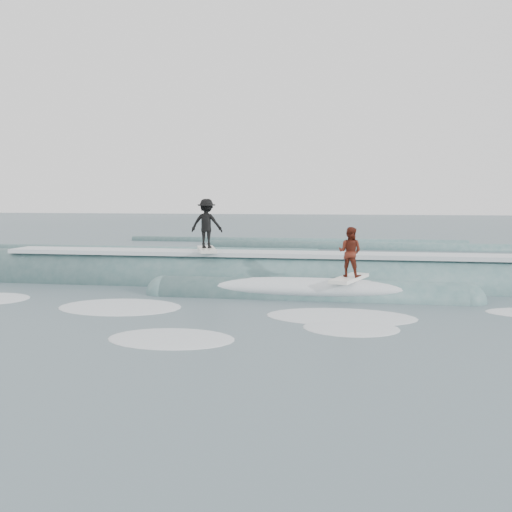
# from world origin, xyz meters

# --- Properties ---
(ground) EXTENTS (160.00, 160.00, 0.00)m
(ground) POSITION_xyz_m (0.00, 0.00, 0.00)
(ground) COLOR #3E535B
(ground) RESTS_ON ground
(breaking_wave) EXTENTS (22.69, 3.85, 2.15)m
(breaking_wave) POSITION_xyz_m (0.30, 3.60, 0.04)
(breaking_wave) COLOR #3D6466
(breaking_wave) RESTS_ON ground
(surfer_black) EXTENTS (1.16, 2.07, 1.79)m
(surfer_black) POSITION_xyz_m (-1.89, 3.96, 2.01)
(surfer_black) COLOR silver
(surfer_black) RESTS_ON ground
(surfer_red) EXTENTS (1.18, 2.07, 1.56)m
(surfer_red) POSITION_xyz_m (2.99, 1.76, 1.27)
(surfer_red) COLOR white
(surfer_red) RESTS_ON ground
(whitewater) EXTENTS (18.11, 5.87, 0.10)m
(whitewater) POSITION_xyz_m (0.65, -1.01, 0.00)
(whitewater) COLOR white
(whitewater) RESTS_ON ground
(far_swells) EXTENTS (37.38, 8.65, 0.80)m
(far_swells) POSITION_xyz_m (-0.89, 17.65, 0.00)
(far_swells) COLOR #3D6466
(far_swells) RESTS_ON ground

